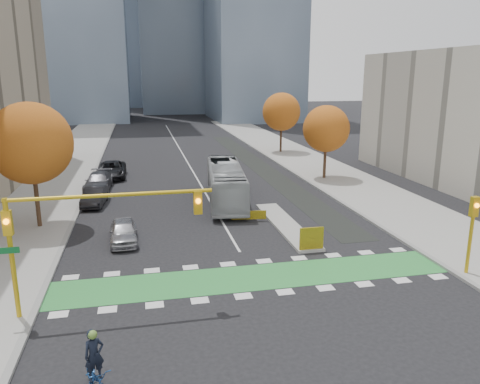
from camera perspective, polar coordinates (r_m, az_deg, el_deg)
name	(u,v)px	position (r m, az deg, el deg)	size (l,w,h in m)	color
ground	(262,290)	(22.45, 2.72, -11.89)	(300.00, 300.00, 0.00)	black
sidewalk_west	(40,198)	(41.49, -23.24, -0.65)	(7.00, 120.00, 0.15)	gray
sidewalk_east	(347,182)	(44.78, 12.94, 1.18)	(7.00, 120.00, 0.15)	gray
curb_west	(84,195)	(40.94, -18.44, -0.40)	(0.30, 120.00, 0.16)	gray
curb_east	(312,184)	(43.43, 8.75, 0.98)	(0.30, 120.00, 0.16)	gray
bike_crossing	(255,277)	(23.76, 1.78, -10.33)	(20.00, 3.00, 0.01)	#2C863A
centre_line	(182,153)	(60.51, -7.04, 4.68)	(0.15, 70.00, 0.01)	silver
bike_lane_paint	(258,166)	(52.03, 2.26, 3.23)	(2.50, 50.00, 0.01)	black
median_island	(286,225)	(31.49, 5.58, -3.99)	(1.60, 10.00, 0.16)	gray
hazard_board	(312,238)	(26.98, 8.71, -5.61)	(1.40, 0.12, 1.30)	yellow
tree_west	(31,143)	(32.46, -24.14, 5.43)	(5.20, 5.20, 8.22)	#332114
tree_east_near	(326,129)	(45.20, 10.46, 7.59)	(4.40, 4.40, 7.08)	#332114
tree_east_far	(281,112)	(60.33, 5.07, 9.71)	(4.80, 4.80, 7.65)	#332114
traffic_signal_west	(77,223)	(20.01, -19.30, -3.56)	(8.53, 0.56, 5.20)	#BF9914
traffic_signal_east	(472,224)	(25.67, 26.46, -3.47)	(0.35, 0.43, 4.10)	#BF9914
cyclist	(96,372)	(16.42, -17.19, -20.26)	(1.33, 2.02, 2.20)	navy
bus	(226,183)	(36.75, -1.74, 1.07)	(2.58, 11.01, 3.07)	#A5AAAD
parked_car_a	(124,231)	(29.04, -14.01, -4.69)	(1.61, 3.99, 1.36)	#A2A2A7
parked_car_b	(95,196)	(37.82, -17.30, -0.49)	(1.49, 4.28, 1.41)	black
parked_car_c	(98,182)	(42.66, -16.90, 1.22)	(2.10, 5.18, 1.50)	#4B4B50
parked_car_d	(112,170)	(47.48, -15.36, 2.63)	(2.60, 5.63, 1.56)	black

